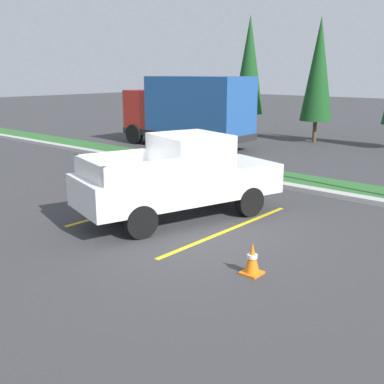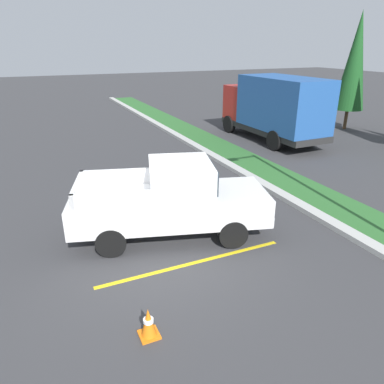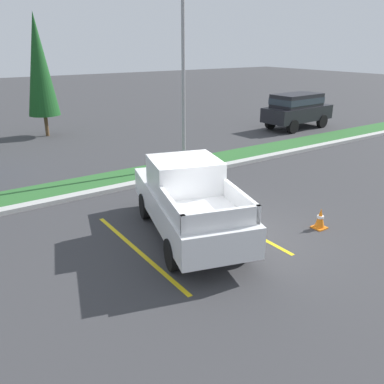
{
  "view_description": "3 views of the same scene",
  "coord_description": "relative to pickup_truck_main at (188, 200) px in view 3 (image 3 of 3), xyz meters",
  "views": [
    {
      "loc": [
        7.3,
        -7.98,
        3.6
      ],
      "look_at": [
        -0.07,
        0.46,
        0.74
      ],
      "focal_mm": 44.08,
      "sensor_mm": 36.0,
      "label": 1
    },
    {
      "loc": [
        7.83,
        -2.61,
        4.93
      ],
      "look_at": [
        0.08,
        0.89,
        1.44
      ],
      "focal_mm": 33.78,
      "sensor_mm": 36.0,
      "label": 2
    },
    {
      "loc": [
        -6.05,
        -7.83,
        4.98
      ],
      "look_at": [
        -0.19,
        0.76,
        1.13
      ],
      "focal_mm": 37.82,
      "sensor_mm": 36.0,
      "label": 3
    }
  ],
  "objects": [
    {
      "name": "traffic_cone",
      "position": [
        3.34,
        -1.77,
        -0.75
      ],
      "size": [
        0.36,
        0.36,
        0.6
      ],
      "color": "orange",
      "rests_on": "ground"
    },
    {
      "name": "grass_median",
      "position": [
        0.48,
        5.55,
        -1.01
      ],
      "size": [
        56.0,
        1.8,
        0.06
      ],
      "primitive_type": "cube",
      "color": "#2D662D",
      "rests_on": "ground"
    },
    {
      "name": "ground_plane",
      "position": [
        0.48,
        -0.55,
        -1.04
      ],
      "size": [
        120.0,
        120.0,
        0.0
      ],
      "primitive_type": "plane",
      "color": "#38383A"
    },
    {
      "name": "suv_distant",
      "position": [
        13.69,
        8.5,
        0.2
      ],
      "size": [
        4.7,
        2.17,
        2.1
      ],
      "color": "black",
      "rests_on": "ground"
    },
    {
      "name": "parking_line_far",
      "position": [
        1.54,
        -0.05,
        -1.04
      ],
      "size": [
        0.12,
        4.8,
        0.01
      ],
      "primitive_type": "cube",
      "color": "yellow",
      "rests_on": "ground"
    },
    {
      "name": "pickup_truck_main",
      "position": [
        0.0,
        0.0,
        0.0
      ],
      "size": [
        3.29,
        5.54,
        2.1
      ],
      "color": "black",
      "rests_on": "ground"
    },
    {
      "name": "parking_line_near",
      "position": [
        -1.56,
        -0.05,
        -1.04
      ],
      "size": [
        0.12,
        4.8,
        0.01
      ],
      "primitive_type": "cube",
      "color": "yellow",
      "rests_on": "ground"
    },
    {
      "name": "curb_strip",
      "position": [
        0.48,
        4.45,
        -0.97
      ],
      "size": [
        56.0,
        0.4,
        0.15
      ],
      "primitive_type": "cube",
      "color": "#B2B2AD",
      "rests_on": "ground"
    },
    {
      "name": "cypress_tree_center",
      "position": [
        0.42,
        14.97,
        2.8
      ],
      "size": [
        1.7,
        1.7,
        6.53
      ],
      "color": "brown",
      "rests_on": "ground"
    },
    {
      "name": "street_light",
      "position": [
        3.39,
        5.2,
        3.03
      ],
      "size": [
        0.24,
        1.49,
        7.04
      ],
      "color": "gray",
      "rests_on": "ground"
    }
  ]
}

